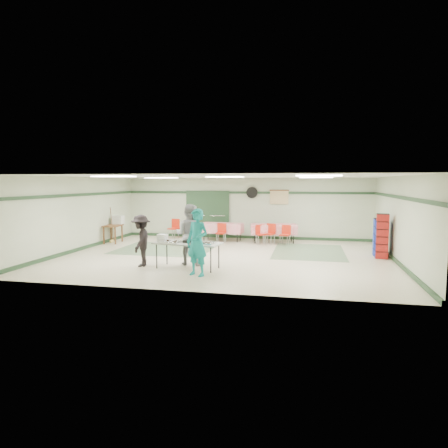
% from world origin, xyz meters
% --- Properties ---
extents(floor, '(11.00, 11.00, 0.00)m').
position_xyz_m(floor, '(0.00, 0.00, 0.00)').
color(floor, beige).
rests_on(floor, ground).
extents(ceiling, '(11.00, 11.00, 0.00)m').
position_xyz_m(ceiling, '(0.00, 0.00, 2.70)').
color(ceiling, silver).
rests_on(ceiling, wall_back).
extents(wall_back, '(11.00, 0.00, 11.00)m').
position_xyz_m(wall_back, '(0.00, 4.50, 1.35)').
color(wall_back, beige).
rests_on(wall_back, floor).
extents(wall_front, '(11.00, 0.00, 11.00)m').
position_xyz_m(wall_front, '(0.00, -4.50, 1.35)').
color(wall_front, beige).
rests_on(wall_front, floor).
extents(wall_left, '(0.00, 9.00, 9.00)m').
position_xyz_m(wall_left, '(-5.50, 0.00, 1.35)').
color(wall_left, beige).
rests_on(wall_left, floor).
extents(wall_right, '(0.00, 9.00, 9.00)m').
position_xyz_m(wall_right, '(5.50, 0.00, 1.35)').
color(wall_right, beige).
rests_on(wall_right, floor).
extents(trim_back, '(11.00, 0.06, 0.10)m').
position_xyz_m(trim_back, '(0.00, 4.47, 2.05)').
color(trim_back, '#213D24').
rests_on(trim_back, wall_back).
extents(baseboard_back, '(11.00, 0.06, 0.12)m').
position_xyz_m(baseboard_back, '(0.00, 4.47, 0.06)').
color(baseboard_back, '#213D24').
rests_on(baseboard_back, floor).
extents(trim_left, '(0.06, 9.00, 0.10)m').
position_xyz_m(trim_left, '(-5.47, 0.00, 2.05)').
color(trim_left, '#213D24').
rests_on(trim_left, wall_back).
extents(baseboard_left, '(0.06, 9.00, 0.12)m').
position_xyz_m(baseboard_left, '(-5.47, 0.00, 0.06)').
color(baseboard_left, '#213D24').
rests_on(baseboard_left, floor).
extents(trim_right, '(0.06, 9.00, 0.10)m').
position_xyz_m(trim_right, '(5.47, 0.00, 2.05)').
color(trim_right, '#213D24').
rests_on(trim_right, wall_back).
extents(baseboard_right, '(0.06, 9.00, 0.12)m').
position_xyz_m(baseboard_right, '(5.47, 0.00, 0.06)').
color(baseboard_right, '#213D24').
rests_on(baseboard_right, floor).
extents(green_patch_a, '(3.50, 3.00, 0.01)m').
position_xyz_m(green_patch_a, '(-2.50, 1.00, 0.00)').
color(green_patch_a, '#607C5A').
rests_on(green_patch_a, floor).
extents(green_patch_b, '(2.50, 3.50, 0.01)m').
position_xyz_m(green_patch_b, '(2.80, 1.50, 0.00)').
color(green_patch_b, '#607C5A').
rests_on(green_patch_b, floor).
extents(double_door_left, '(0.90, 0.06, 2.10)m').
position_xyz_m(double_door_left, '(-2.20, 4.44, 1.05)').
color(double_door_left, gray).
rests_on(double_door_left, floor).
extents(double_door_right, '(0.90, 0.06, 2.10)m').
position_xyz_m(double_door_right, '(-1.25, 4.44, 1.05)').
color(double_door_right, gray).
rests_on(double_door_right, floor).
extents(door_frame, '(2.00, 0.03, 2.15)m').
position_xyz_m(door_frame, '(-1.73, 4.42, 1.05)').
color(door_frame, '#213D24').
rests_on(door_frame, floor).
extents(wall_fan, '(0.50, 0.10, 0.50)m').
position_xyz_m(wall_fan, '(0.30, 4.44, 2.05)').
color(wall_fan, black).
rests_on(wall_fan, wall_back).
extents(scroll_banner, '(0.80, 0.02, 0.60)m').
position_xyz_m(scroll_banner, '(1.50, 4.44, 1.85)').
color(scroll_banner, '#DDBE8A').
rests_on(scroll_banner, wall_back).
extents(serving_table, '(2.05, 1.06, 0.76)m').
position_xyz_m(serving_table, '(-0.67, -2.12, 0.72)').
color(serving_table, '#AEAEA9').
rests_on(serving_table, floor).
extents(sheet_tray_right, '(0.69, 0.56, 0.02)m').
position_xyz_m(sheet_tray_right, '(-0.18, -2.21, 0.77)').
color(sheet_tray_right, silver).
rests_on(sheet_tray_right, serving_table).
extents(sheet_tray_mid, '(0.59, 0.48, 0.02)m').
position_xyz_m(sheet_tray_mid, '(-0.71, -1.94, 0.77)').
color(sheet_tray_mid, silver).
rests_on(sheet_tray_mid, serving_table).
extents(sheet_tray_left, '(0.59, 0.48, 0.02)m').
position_xyz_m(sheet_tray_left, '(-1.18, -2.22, 0.77)').
color(sheet_tray_left, silver).
rests_on(sheet_tray_left, serving_table).
extents(baking_pan, '(0.50, 0.35, 0.08)m').
position_xyz_m(baking_pan, '(-0.54, -2.10, 0.80)').
color(baking_pan, black).
rests_on(baking_pan, serving_table).
extents(foam_box_stack, '(0.28, 0.26, 0.23)m').
position_xyz_m(foam_box_stack, '(-1.44, -2.12, 0.87)').
color(foam_box_stack, white).
rests_on(foam_box_stack, serving_table).
extents(volunteer_teal, '(0.78, 0.65, 1.81)m').
position_xyz_m(volunteer_teal, '(-0.15, -2.93, 0.91)').
color(volunteer_teal, teal).
rests_on(volunteer_teal, floor).
extents(volunteer_grey, '(0.95, 0.77, 1.85)m').
position_xyz_m(volunteer_grey, '(-0.77, -1.58, 0.92)').
color(volunteer_grey, gray).
rests_on(volunteer_grey, floor).
extents(volunteer_dark, '(0.74, 1.09, 1.55)m').
position_xyz_m(volunteer_dark, '(-2.12, -2.10, 0.78)').
color(volunteer_dark, black).
rests_on(volunteer_dark, floor).
extents(dining_table_a, '(1.99, 1.13, 0.77)m').
position_xyz_m(dining_table_a, '(1.36, 3.47, 0.57)').
color(dining_table_a, red).
rests_on(dining_table_a, floor).
extents(dining_table_b, '(1.79, 0.88, 0.77)m').
position_xyz_m(dining_table_b, '(-0.84, 3.47, 0.57)').
color(dining_table_b, red).
rests_on(dining_table_b, floor).
extents(chair_a, '(0.51, 0.51, 0.84)m').
position_xyz_m(chair_a, '(1.27, 2.90, 0.52)').
color(chair_a, red).
rests_on(chair_a, floor).
extents(chair_b, '(0.48, 0.49, 0.79)m').
position_xyz_m(chair_b, '(0.87, 2.89, 0.48)').
color(chair_b, red).
rests_on(chair_b, floor).
extents(chair_c, '(0.46, 0.46, 0.81)m').
position_xyz_m(chair_c, '(1.88, 2.89, 0.49)').
color(chair_c, red).
rests_on(chair_c, floor).
extents(chair_d, '(0.38, 0.38, 0.81)m').
position_xyz_m(chair_d, '(-0.75, 2.90, 0.50)').
color(chair_d, red).
rests_on(chair_d, floor).
extents(chair_loose_a, '(0.51, 0.51, 0.78)m').
position_xyz_m(chair_loose_a, '(-2.59, 3.93, 0.48)').
color(chair_loose_a, red).
rests_on(chair_loose_a, floor).
extents(chair_loose_b, '(0.49, 0.49, 0.88)m').
position_xyz_m(chair_loose_b, '(-3.08, 3.75, 0.54)').
color(chair_loose_b, red).
rests_on(chair_loose_b, floor).
extents(crate_stack_blue_a, '(0.41, 0.41, 1.29)m').
position_xyz_m(crate_stack_blue_a, '(5.15, 1.13, 0.64)').
color(crate_stack_blue_a, '#1B32A4').
rests_on(crate_stack_blue_a, floor).
extents(crate_stack_red, '(0.42, 0.42, 1.48)m').
position_xyz_m(crate_stack_red, '(5.15, 0.68, 0.74)').
color(crate_stack_red, maroon).
rests_on(crate_stack_red, floor).
extents(crate_stack_blue_b, '(0.42, 0.42, 1.25)m').
position_xyz_m(crate_stack_blue_b, '(5.15, 0.82, 0.62)').
color(crate_stack_blue_b, '#1B32A4').
rests_on(crate_stack_blue_b, floor).
extents(printer_table, '(0.69, 0.98, 0.74)m').
position_xyz_m(printer_table, '(-5.15, 1.97, 0.65)').
color(printer_table, brown).
rests_on(printer_table, floor).
extents(office_printer, '(0.46, 0.41, 0.35)m').
position_xyz_m(office_printer, '(-5.15, 2.43, 0.92)').
color(office_printer, silver).
rests_on(office_printer, printer_table).
extents(broom, '(0.07, 0.23, 1.45)m').
position_xyz_m(broom, '(-5.23, 2.04, 0.76)').
color(broom, brown).
rests_on(broom, floor).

